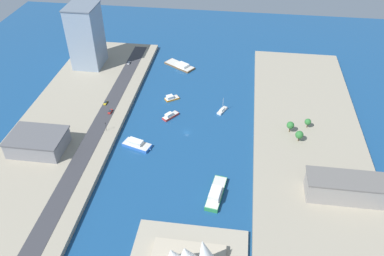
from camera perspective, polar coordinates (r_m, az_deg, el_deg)
ground_plane at (r=258.69m, az=-0.77°, el=-0.63°), size 440.00×440.00×0.00m
quay_west at (r=260.39m, az=16.74°, el=-1.77°), size 70.00×240.00×3.29m
quay_east at (r=278.42m, az=-17.12°, el=1.02°), size 70.00×240.00×3.29m
road_strip at (r=269.92m, az=-13.16°, el=0.98°), size 10.80×228.00×0.15m
barge_flat_brown at (r=333.51m, az=-1.74°, el=9.15°), size 27.63×22.53×3.57m
water_taxi_orange at (r=290.49m, az=-3.06°, el=4.43°), size 11.22×9.89×3.55m
ferry_green_doubledeck at (r=215.92m, az=3.53°, el=-9.50°), size 10.68×27.49×6.10m
tugboat_red at (r=271.84m, az=-3.20°, el=1.83°), size 10.87×12.80×3.92m
catamaran_blue at (r=249.09m, az=-8.11°, el=-2.36°), size 20.17×13.06×4.47m
sailboat_small_white at (r=278.27m, az=4.46°, el=2.61°), size 7.21×11.20×11.30m
tower_tall_glass at (r=331.33m, az=-15.26°, el=12.87°), size 22.94×27.03×49.99m
warehouse_low_gray at (r=255.12m, az=-21.66°, el=-1.92°), size 33.47×24.36×10.78m
carpark_squat_concrete at (r=223.00m, az=21.54°, el=-8.14°), size 41.57×15.60×13.00m
taxi_yellow_cab at (r=286.57m, az=-12.55°, el=3.65°), size 1.81×5.04×1.50m
sedan_silver at (r=335.26m, az=-9.25°, el=9.40°), size 2.04×4.80×1.49m
pickup_red at (r=276.57m, az=-11.90°, el=2.39°), size 2.09×5.16×1.58m
traffic_light_waterfront at (r=258.26m, az=-12.52°, el=0.39°), size 0.36×0.36×6.50m
park_tree_cluster at (r=257.68m, az=15.31°, el=-0.04°), size 16.31×19.94×7.79m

